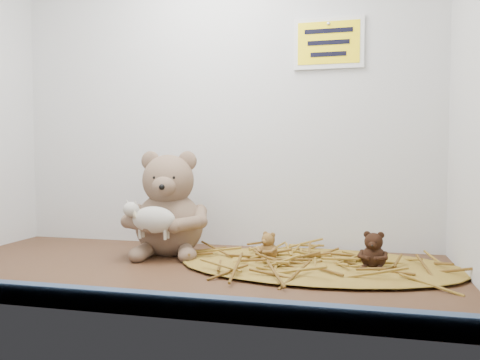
% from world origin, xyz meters
% --- Properties ---
extents(alcove_shell, '(1.20, 0.60, 0.90)m').
position_xyz_m(alcove_shell, '(0.00, 0.09, 0.45)').
color(alcove_shell, '#3D2315').
rests_on(alcove_shell, ground).
extents(front_rail, '(1.19, 0.02, 0.04)m').
position_xyz_m(front_rail, '(0.00, -0.29, 0.02)').
color(front_rail, '#324560').
rests_on(front_rail, shelf_floor).
extents(straw_bed, '(0.64, 0.37, 0.01)m').
position_xyz_m(straw_bed, '(0.29, 0.09, 0.01)').
color(straw_bed, brown).
rests_on(straw_bed, shelf_floor).
extents(main_teddy, '(0.26, 0.26, 0.27)m').
position_xyz_m(main_teddy, '(-0.09, 0.15, 0.13)').
color(main_teddy, '#856951').
rests_on(main_teddy, shelf_floor).
extents(toy_lamb, '(0.14, 0.08, 0.09)m').
position_xyz_m(toy_lamb, '(-0.09, 0.05, 0.10)').
color(toy_lamb, beige).
rests_on(toy_lamb, main_teddy).
extents(mini_teddy_tan, '(0.07, 0.07, 0.06)m').
position_xyz_m(mini_teddy_tan, '(0.17, 0.11, 0.04)').
color(mini_teddy_tan, brown).
rests_on(mini_teddy_tan, straw_bed).
extents(mini_teddy_brown, '(0.07, 0.08, 0.08)m').
position_xyz_m(mini_teddy_brown, '(0.41, 0.08, 0.05)').
color(mini_teddy_brown, black).
rests_on(mini_teddy_brown, straw_bed).
extents(wall_sign, '(0.16, 0.01, 0.11)m').
position_xyz_m(wall_sign, '(0.30, 0.29, 0.55)').
color(wall_sign, yellow).
rests_on(wall_sign, back_wall).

